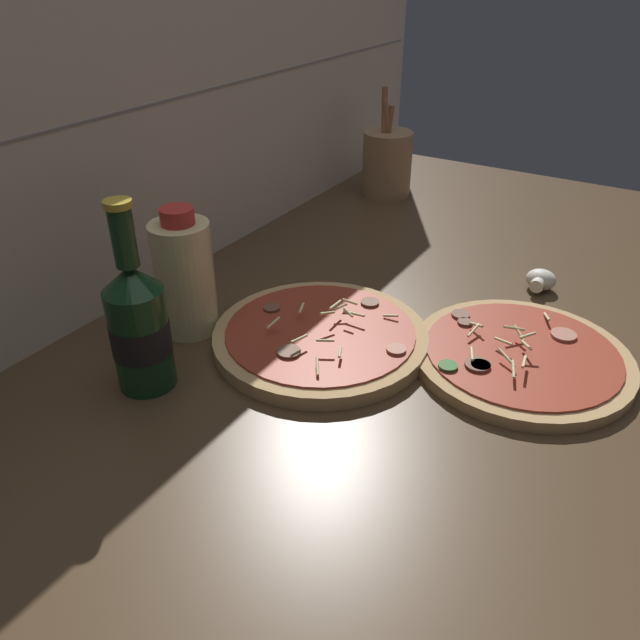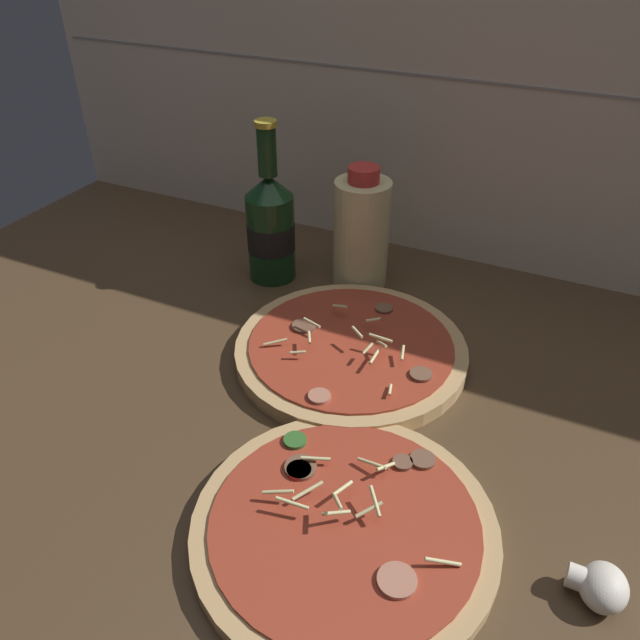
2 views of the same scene
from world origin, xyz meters
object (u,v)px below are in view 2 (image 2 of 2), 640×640
(beer_bottle, at_px, (271,226))
(oil_bottle, at_px, (361,231))
(pizza_far, at_px, (351,350))
(mushroom_left, at_px, (600,586))
(pizza_near, at_px, (344,527))

(beer_bottle, bearing_deg, oil_bottle, 18.78)
(pizza_far, relative_size, mushroom_left, 5.98)
(mushroom_left, bearing_deg, pizza_near, -171.40)
(pizza_near, distance_m, mushroom_left, 0.22)
(pizza_far, bearing_deg, beer_bottle, 144.18)
(pizza_near, bearing_deg, pizza_far, 111.78)
(beer_bottle, bearing_deg, pizza_near, -53.11)
(pizza_near, relative_size, beer_bottle, 1.18)
(beer_bottle, bearing_deg, pizza_far, -35.82)
(pizza_far, bearing_deg, pizza_near, -68.22)
(beer_bottle, relative_size, oil_bottle, 1.32)
(pizza_near, xyz_separation_m, pizza_far, (-0.10, 0.25, 0.00))
(pizza_far, bearing_deg, oil_bottle, 109.15)
(pizza_far, distance_m, oil_bottle, 0.20)
(beer_bottle, xyz_separation_m, oil_bottle, (0.13, 0.04, -0.00))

